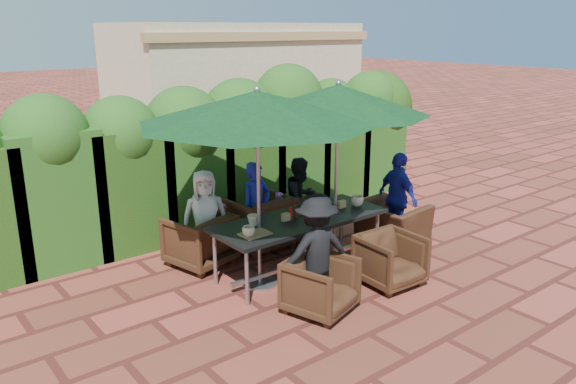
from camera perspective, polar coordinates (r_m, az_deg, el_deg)
ground at (r=7.55m, az=1.97°, el=-7.84°), size 80.00×80.00×0.00m
dining_table at (r=7.23m, az=1.24°, el=-3.21°), size 2.35×0.90×0.75m
umbrella_left at (r=6.51m, az=-3.15°, el=8.55°), size 2.83×2.83×2.46m
umbrella_right at (r=7.27m, az=5.11°, el=9.32°), size 2.38×2.38×2.46m
chair_far_left at (r=7.63m, az=-8.93°, el=-4.59°), size 0.91×0.87×0.79m
chair_far_mid at (r=8.13m, az=-2.98°, el=-2.77°), size 0.88×0.83×0.86m
chair_far_right at (r=8.54m, az=0.98°, el=-2.22°), size 0.88×0.84×0.75m
chair_near_left at (r=6.36m, az=3.34°, el=-9.22°), size 0.85×0.82×0.71m
chair_near_right at (r=7.11m, az=10.40°, el=-6.57°), size 0.73×0.69×0.72m
chair_end_right at (r=8.39m, az=10.44°, el=-2.54°), size 0.70×1.00×0.83m
adult_far_left at (r=7.61m, az=-8.42°, el=-2.58°), size 0.74×0.60×1.30m
adult_far_mid at (r=7.89m, az=-3.23°, el=-1.64°), size 0.51×0.43×1.32m
adult_far_right at (r=8.40m, az=1.32°, el=-0.70°), size 0.67×0.50×1.26m
adult_near_left at (r=6.33m, az=2.82°, el=-6.11°), size 0.93×0.57×1.35m
adult_end_right at (r=8.44m, az=11.10°, el=-0.59°), size 0.52×0.85×1.36m
child_left at (r=7.92m, az=-6.60°, el=-3.80°), size 0.34×0.31×0.76m
child_right at (r=8.31m, az=-0.73°, el=-2.62°), size 0.31×0.26×0.78m
pedestrian_a at (r=11.40m, az=-6.85°, el=4.72°), size 1.54×1.35×1.63m
pedestrian_b at (r=12.00m, az=-2.06°, el=6.04°), size 1.05×0.87×1.89m
pedestrian_c at (r=12.63m, az=0.69°, el=5.85°), size 1.01×1.06×1.58m
cup_a at (r=6.58m, az=-4.03°, el=-4.01°), size 0.15×0.15×0.12m
cup_b at (r=6.92m, az=-3.58°, el=-2.88°), size 0.14×0.14×0.14m
cup_c at (r=7.02m, az=2.58°, el=-2.59°), size 0.17×0.17×0.13m
cup_d at (r=7.59m, az=3.70°, el=-1.16°), size 0.14×0.14×0.13m
cup_e at (r=7.72m, az=7.02°, el=-0.90°), size 0.18×0.18×0.14m
ketchup_bottle at (r=7.10m, az=0.26°, el=-2.20°), size 0.04×0.04×0.17m
sauce_bottle at (r=7.18m, az=0.76°, el=-2.00°), size 0.04×0.04×0.17m
serving_tray at (r=6.64m, az=-3.36°, el=-4.27°), size 0.35×0.25×0.02m
number_block_left at (r=7.09m, az=-0.18°, el=-2.53°), size 0.12×0.06×0.10m
number_block_right at (r=7.62m, az=5.46°, el=-1.24°), size 0.12×0.06×0.10m
hedge_wall at (r=8.89m, az=-8.43°, el=4.71°), size 9.10×1.60×2.52m
building at (r=14.68m, az=-5.30°, el=10.49°), size 6.20×3.08×3.20m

